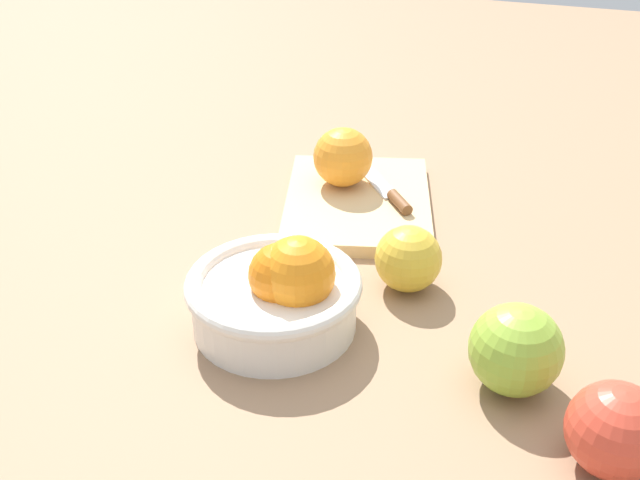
{
  "coord_description": "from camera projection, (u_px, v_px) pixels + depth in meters",
  "views": [
    {
      "loc": [
        -0.71,
        -0.13,
        0.46
      ],
      "look_at": [
        -0.05,
        0.09,
        0.04
      ],
      "focal_mm": 42.93,
      "sensor_mm": 36.0,
      "label": 1
    }
  ],
  "objects": [
    {
      "name": "knife",
      "position": [
        389.0,
        192.0,
        0.95
      ],
      "size": [
        0.13,
        0.11,
        0.01
      ],
      "color": "silver",
      "rests_on": "cutting_board"
    },
    {
      "name": "apple_mid_left",
      "position": [
        408.0,
        259.0,
        0.79
      ],
      "size": [
        0.07,
        0.07,
        0.07
      ],
      "primitive_type": "sphere",
      "color": "gold",
      "rests_on": "ground_plane"
    },
    {
      "name": "cutting_board",
      "position": [
        358.0,
        203.0,
        0.95
      ],
      "size": [
        0.27,
        0.23,
        0.02
      ],
      "primitive_type": "cube",
      "rotation": [
        0.0,
        0.0,
        0.24
      ],
      "color": "#DBB77F",
      "rests_on": "ground_plane"
    },
    {
      "name": "bowl",
      "position": [
        278.0,
        293.0,
        0.73
      ],
      "size": [
        0.17,
        0.17,
        0.1
      ],
      "color": "white",
      "rests_on": "ground_plane"
    },
    {
      "name": "ground_plane",
      "position": [
        406.0,
        261.0,
        0.85
      ],
      "size": [
        2.4,
        2.4,
        0.0
      ],
      "primitive_type": "plane",
      "color": "#997556"
    },
    {
      "name": "orange_on_board",
      "position": [
        343.0,
        157.0,
        0.96
      ],
      "size": [
        0.07,
        0.07,
        0.07
      ],
      "primitive_type": "sphere",
      "color": "orange",
      "rests_on": "cutting_board"
    },
    {
      "name": "apple_front_left",
      "position": [
        516.0,
        350.0,
        0.66
      ],
      "size": [
        0.08,
        0.08,
        0.08
      ],
      "primitive_type": "sphere",
      "color": "#8EB738",
      "rests_on": "ground_plane"
    },
    {
      "name": "apple_front_left_2",
      "position": [
        616.0,
        430.0,
        0.58
      ],
      "size": [
        0.08,
        0.08,
        0.08
      ],
      "primitive_type": "sphere",
      "color": "#D6422D",
      "rests_on": "ground_plane"
    }
  ]
}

